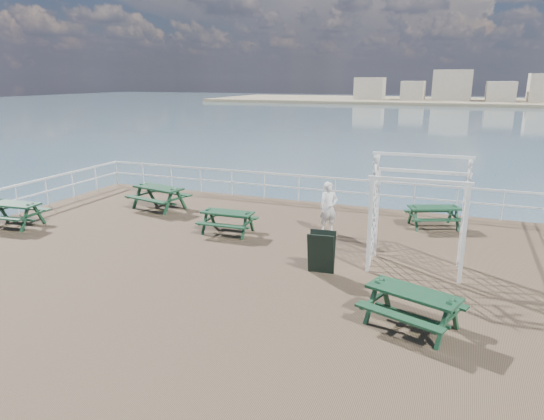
{
  "coord_description": "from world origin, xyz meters",
  "views": [
    {
      "loc": [
        5.85,
        -11.0,
        4.79
      ],
      "look_at": [
        0.95,
        1.51,
        1.1
      ],
      "focal_mm": 32.0,
      "sensor_mm": 36.0,
      "label": 1
    }
  ],
  "objects": [
    {
      "name": "sandwich_board",
      "position": [
        2.84,
        0.11,
        0.53
      ],
      "size": [
        0.71,
        0.55,
        1.09
      ],
      "rotation": [
        0.0,
        0.0,
        0.1
      ],
      "color": "black",
      "rests_on": "ground"
    },
    {
      "name": "person",
      "position": [
        2.14,
        3.36,
        0.82
      ],
      "size": [
        0.72,
        0.67,
        1.65
      ],
      "primitive_type": "imported",
      "rotation": [
        0.0,
        0.0,
        0.63
      ],
      "color": "white",
      "rests_on": "ground"
    },
    {
      "name": "picnic_table_b",
      "position": [
        -4.56,
        3.9,
        0.61
      ],
      "size": [
        2.24,
        1.95,
        0.95
      ],
      "rotation": [
        0.0,
        0.0,
        -0.21
      ],
      "color": "#133521",
      "rests_on": "ground"
    },
    {
      "name": "picnic_table_a",
      "position": [
        -7.8,
        0.26,
        0.57
      ],
      "size": [
        1.95,
        1.62,
        0.89
      ],
      "rotation": [
        0.0,
        0.0,
        0.08
      ],
      "color": "#133521",
      "rests_on": "ground"
    },
    {
      "name": "sea_backdrop",
      "position": [
        12.54,
        134.07,
        -0.51
      ],
      "size": [
        300.0,
        300.0,
        9.2
      ],
      "color": "#3F5A6A",
      "rests_on": "ground"
    },
    {
      "name": "picnic_table_c",
      "position": [
        5.23,
        5.2,
        0.5
      ],
      "size": [
        1.99,
        1.83,
        0.79
      ],
      "rotation": [
        0.0,
        0.0,
        0.4
      ],
      "color": "#133521",
      "rests_on": "ground"
    },
    {
      "name": "picnic_table_d",
      "position": [
        -0.82,
        2.18,
        0.51
      ],
      "size": [
        1.67,
        1.36,
        0.79
      ],
      "rotation": [
        0.0,
        0.0,
        0.03
      ],
      "color": "#133521",
      "rests_on": "ground"
    },
    {
      "name": "picnic_table_e",
      "position": [
        5.26,
        -1.9,
        0.55
      ],
      "size": [
        2.13,
        1.92,
        0.86
      ],
      "rotation": [
        0.0,
        0.0,
        -0.33
      ],
      "color": "#133521",
      "rests_on": "ground"
    },
    {
      "name": "railing",
      "position": [
        -0.07,
        2.57,
        0.87
      ],
      "size": [
        17.77,
        13.76,
        1.1
      ],
      "color": "silver",
      "rests_on": "ground"
    },
    {
      "name": "ground",
      "position": [
        0.0,
        0.0,
        -0.15
      ],
      "size": [
        18.0,
        14.0,
        0.3
      ],
      "primitive_type": "cube",
      "color": "brown",
      "rests_on": "ground"
    },
    {
      "name": "trellis_arbor",
      "position": [
        5.0,
        1.27,
        1.33
      ],
      "size": [
        2.44,
        1.36,
        2.98
      ],
      "rotation": [
        0.0,
        0.0,
        0.03
      ],
      "color": "silver",
      "rests_on": "ground"
    }
  ]
}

